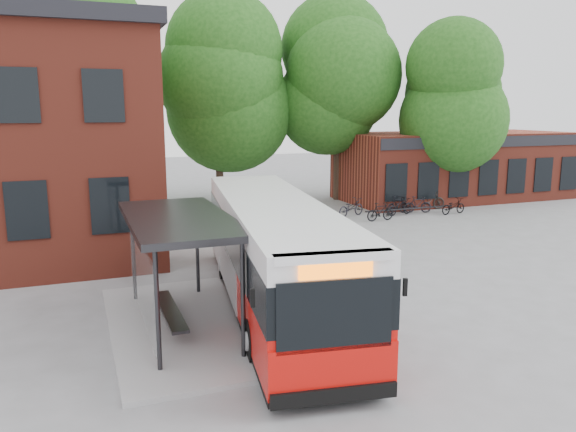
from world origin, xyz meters
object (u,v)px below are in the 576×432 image
object	(u,v)px
city_bus	(273,254)
bicycle_0	(351,207)
bicycle_2	(400,207)
bicycle_6	(453,206)
bicycle_5	(418,205)
bicycle_3	(397,205)
bus_shelter	(181,272)
bicycle_7	(430,200)
bicycle_1	(380,212)

from	to	relation	value
city_bus	bicycle_0	world-z (taller)	city_bus
bicycle_2	bicycle_6	distance (m)	2.86
bicycle_0	bicycle_5	xyz separation A→B (m)	(3.74, -0.38, -0.02)
bicycle_5	bicycle_3	bearing A→B (deg)	96.01
bus_shelter	bicycle_2	xyz separation A→B (m)	(13.29, 11.20, -1.01)
bicycle_0	bicycle_2	bearing A→B (deg)	-124.38
bicycle_3	bicycle_7	xyz separation A→B (m)	(2.28, 0.38, 0.06)
city_bus	bicycle_5	bearing A→B (deg)	50.75
city_bus	bicycle_6	xyz separation A→B (m)	(13.39, 9.75, -1.07)
bicycle_5	bicycle_6	distance (m)	1.81
bus_shelter	bicycle_3	world-z (taller)	bus_shelter
bicycle_3	bicycle_5	bearing A→B (deg)	-115.93
bicycle_2	bicycle_6	size ratio (longest dim) A/B	1.06
bus_shelter	bicycle_0	distance (m)	16.01
bicycle_6	bicycle_7	distance (m)	1.57
bus_shelter	city_bus	distance (m)	2.76
bicycle_5	bicycle_7	distance (m)	1.29
bicycle_3	bicycle_6	world-z (taller)	bicycle_3
bus_shelter	bicycle_2	distance (m)	17.41
bicycle_1	bicycle_6	bearing A→B (deg)	-90.65
city_bus	bicycle_7	world-z (taller)	city_bus
bus_shelter	bicycle_1	size ratio (longest dim) A/B	4.68
bicycle_0	bicycle_7	world-z (taller)	bicycle_7
bicycle_1	bicycle_5	distance (m)	3.17
bicycle_1	bicycle_5	bearing A→B (deg)	-71.63
bicycle_0	bicycle_1	distance (m)	1.76
bicycle_7	bus_shelter	bearing A→B (deg)	134.44
bus_shelter	bicycle_1	distance (m)	15.48
bicycle_0	bicycle_2	world-z (taller)	bicycle_0
city_bus	bicycle_2	distance (m)	14.96
bicycle_1	bicycle_5	xyz separation A→B (m)	(2.94, 1.18, -0.01)
city_bus	bicycle_7	distance (m)	17.24
bus_shelter	city_bus	size ratio (longest dim) A/B	0.60
bicycle_1	bicycle_7	distance (m)	4.46
bicycle_1	bicycle_3	bearing A→B (deg)	-56.50
bus_shelter	bicycle_5	world-z (taller)	bus_shelter
bicycle_3	bicycle_6	size ratio (longest dim) A/B	0.97
city_bus	bicycle_2	world-z (taller)	city_bus
bicycle_2	bicycle_6	world-z (taller)	bicycle_2
bus_shelter	bicycle_1	world-z (taller)	bus_shelter
bus_shelter	bicycle_6	distance (m)	19.19
bicycle_1	bicycle_2	bearing A→B (deg)	-64.21
bicycle_2	bicycle_3	bearing A→B (deg)	-29.39
bus_shelter	bicycle_7	bearing A→B (deg)	37.40
city_bus	bicycle_2	size ratio (longest dim) A/B	7.00
bicycle_5	bus_shelter	bearing A→B (deg)	143.91
bicycle_2	bicycle_5	distance (m)	1.25
bicycle_3	bicycle_1	bearing A→B (deg)	110.83
bicycle_1	bicycle_3	size ratio (longest dim) A/B	0.97
bicycle_5	bicycle_1	bearing A→B (deg)	127.64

